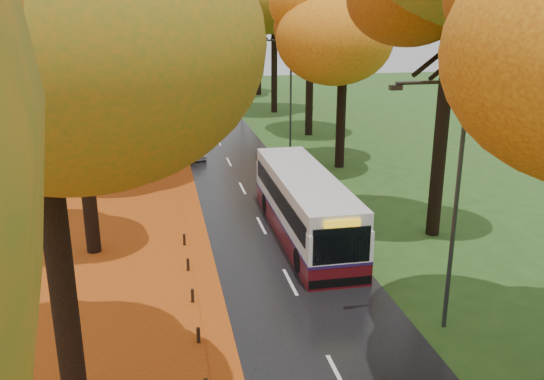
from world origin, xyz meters
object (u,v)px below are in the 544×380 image
object	(u,v)px
bus	(304,204)
car_white	(192,148)
streetlamp_near	(450,189)
car_dark	(186,120)
streetlamp_far	(239,61)
car_silver	(188,134)
streetlamp_mid	(287,90)

from	to	relation	value
bus	car_white	distance (m)	15.99
streetlamp_near	car_dark	distance (m)	34.69
streetlamp_far	car_dark	size ratio (longest dim) A/B	1.65
car_white	car_silver	bearing A→B (deg)	86.12
bus	car_dark	world-z (taller)	bus
streetlamp_mid	car_white	size ratio (longest dim) A/B	2.16
streetlamp_mid	bus	distance (m)	14.12
car_white	car_silver	size ratio (longest dim) A/B	0.89
streetlamp_far	car_silver	world-z (taller)	streetlamp_far
streetlamp_mid	streetlamp_far	distance (m)	22.00
streetlamp_far	bus	xyz separation A→B (m)	(-2.27, -35.57, -3.18)
car_white	streetlamp_near	bearing A→B (deg)	-80.14
streetlamp_mid	bus	size ratio (longest dim) A/B	0.74
streetlamp_near	streetlamp_far	world-z (taller)	same
streetlamp_mid	car_dark	bearing A→B (deg)	117.14
streetlamp_far	car_white	xyz separation A→B (m)	(-6.23, -20.11, -4.04)
car_white	streetlamp_far	bearing A→B (deg)	68.02
streetlamp_far	car_silver	xyz separation A→B (m)	(-6.30, -15.90, -3.99)
car_dark	car_white	bearing A→B (deg)	-106.26
streetlamp_near	streetlamp_far	distance (m)	44.00
streetlamp_far	streetlamp_near	bearing A→B (deg)	-90.00
streetlamp_near	car_silver	xyz separation A→B (m)	(-6.30, 28.10, -3.99)
streetlamp_far	car_silver	bearing A→B (deg)	-111.60
streetlamp_near	streetlamp_far	xyz separation A→B (m)	(0.00, 44.00, 0.00)
streetlamp_near	streetlamp_far	bearing A→B (deg)	90.00
bus	streetlamp_mid	bearing A→B (deg)	80.61
streetlamp_far	bus	size ratio (longest dim) A/B	0.74
streetlamp_mid	car_white	distance (m)	7.67
car_white	car_dark	world-z (taller)	car_dark
streetlamp_near	streetlamp_mid	xyz separation A→B (m)	(0.00, 22.00, 0.00)
bus	car_silver	xyz separation A→B (m)	(-4.02, 19.67, -0.80)
streetlamp_near	streetlamp_mid	size ratio (longest dim) A/B	1.00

